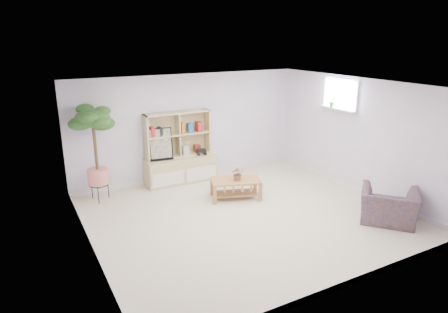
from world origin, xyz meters
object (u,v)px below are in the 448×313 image
coffee_table (236,189)px  floor_tree (96,154)px  armchair (389,204)px  storage_unit (180,148)px

coffee_table → floor_tree: bearing=173.5°
coffee_table → armchair: armchair is taller
floor_tree → coffee_table: bearing=-26.4°
coffee_table → armchair: 2.90m
coffee_table → armchair: size_ratio=1.04×
storage_unit → armchair: 4.43m
storage_unit → coffee_table: storage_unit is taller
armchair → storage_unit: bearing=-6.7°
coffee_table → floor_tree: (-2.47, 1.22, 0.78)m
floor_tree → armchair: bearing=-38.9°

